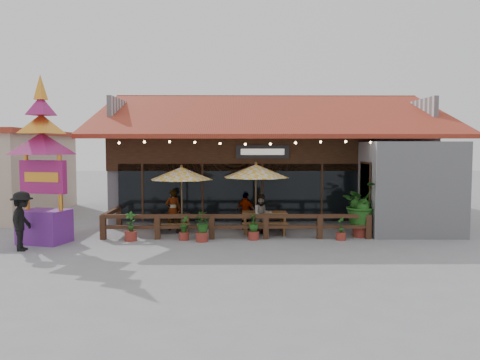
{
  "coord_description": "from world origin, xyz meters",
  "views": [
    {
      "loc": [
        -1.63,
        -17.58,
        3.38
      ],
      "look_at": [
        -1.43,
        1.5,
        2.05
      ],
      "focal_mm": 35.0,
      "sensor_mm": 36.0,
      "label": 1
    }
  ],
  "objects_px": {
    "umbrella_left": "(181,174)",
    "umbrella_right": "(256,171)",
    "picnic_table_right": "(264,219)",
    "tropical_plant": "(361,205)",
    "thai_sign_tower": "(42,148)",
    "pedestrian": "(22,221)",
    "picnic_table_left": "(172,220)"
  },
  "relations": [
    {
      "from": "umbrella_left",
      "to": "picnic_table_left",
      "type": "height_order",
      "value": "umbrella_left"
    },
    {
      "from": "umbrella_right",
      "to": "picnic_table_left",
      "type": "height_order",
      "value": "umbrella_right"
    },
    {
      "from": "tropical_plant",
      "to": "pedestrian",
      "type": "bearing_deg",
      "value": -169.15
    },
    {
      "from": "picnic_table_right",
      "to": "thai_sign_tower",
      "type": "height_order",
      "value": "thai_sign_tower"
    },
    {
      "from": "tropical_plant",
      "to": "pedestrian",
      "type": "xyz_separation_m",
      "value": [
        -11.73,
        -2.25,
        -0.23
      ]
    },
    {
      "from": "umbrella_left",
      "to": "umbrella_right",
      "type": "distance_m",
      "value": 2.93
    },
    {
      "from": "umbrella_left",
      "to": "thai_sign_tower",
      "type": "bearing_deg",
      "value": -157.33
    },
    {
      "from": "umbrella_right",
      "to": "thai_sign_tower",
      "type": "height_order",
      "value": "thai_sign_tower"
    },
    {
      "from": "picnic_table_left",
      "to": "thai_sign_tower",
      "type": "height_order",
      "value": "thai_sign_tower"
    },
    {
      "from": "picnic_table_left",
      "to": "thai_sign_tower",
      "type": "relative_size",
      "value": 0.25
    },
    {
      "from": "picnic_table_left",
      "to": "picnic_table_right",
      "type": "distance_m",
      "value": 3.7
    },
    {
      "from": "umbrella_right",
      "to": "tropical_plant",
      "type": "relative_size",
      "value": 1.54
    },
    {
      "from": "thai_sign_tower",
      "to": "umbrella_right",
      "type": "bearing_deg",
      "value": 13.93
    },
    {
      "from": "picnic_table_right",
      "to": "picnic_table_left",
      "type": "bearing_deg",
      "value": 175.61
    },
    {
      "from": "umbrella_right",
      "to": "tropical_plant",
      "type": "height_order",
      "value": "umbrella_right"
    },
    {
      "from": "umbrella_left",
      "to": "tropical_plant",
      "type": "height_order",
      "value": "umbrella_left"
    },
    {
      "from": "picnic_table_right",
      "to": "tropical_plant",
      "type": "bearing_deg",
      "value": -12.29
    },
    {
      "from": "picnic_table_right",
      "to": "thai_sign_tower",
      "type": "xyz_separation_m",
      "value": [
        -7.91,
        -1.81,
        2.79
      ]
    },
    {
      "from": "umbrella_left",
      "to": "picnic_table_left",
      "type": "xyz_separation_m",
      "value": [
        -0.42,
        0.15,
        -1.88
      ]
    },
    {
      "from": "tropical_plant",
      "to": "pedestrian",
      "type": "height_order",
      "value": "tropical_plant"
    },
    {
      "from": "picnic_table_right",
      "to": "tropical_plant",
      "type": "height_order",
      "value": "tropical_plant"
    },
    {
      "from": "tropical_plant",
      "to": "umbrella_right",
      "type": "bearing_deg",
      "value": 167.72
    },
    {
      "from": "picnic_table_left",
      "to": "pedestrian",
      "type": "relative_size",
      "value": 0.81
    },
    {
      "from": "picnic_table_left",
      "to": "tropical_plant",
      "type": "relative_size",
      "value": 0.75
    },
    {
      "from": "umbrella_left",
      "to": "picnic_table_left",
      "type": "bearing_deg",
      "value": 160.27
    },
    {
      "from": "picnic_table_right",
      "to": "thai_sign_tower",
      "type": "distance_m",
      "value": 8.58
    },
    {
      "from": "umbrella_right",
      "to": "pedestrian",
      "type": "bearing_deg",
      "value": -158.28
    },
    {
      "from": "umbrella_right",
      "to": "pedestrian",
      "type": "distance_m",
      "value": 8.51
    },
    {
      "from": "thai_sign_tower",
      "to": "tropical_plant",
      "type": "xyz_separation_m",
      "value": [
        11.5,
        1.02,
        -2.15
      ]
    },
    {
      "from": "umbrella_left",
      "to": "picnic_table_left",
      "type": "relative_size",
      "value": 1.81
    },
    {
      "from": "picnic_table_right",
      "to": "pedestrian",
      "type": "height_order",
      "value": "pedestrian"
    },
    {
      "from": "pedestrian",
      "to": "picnic_table_right",
      "type": "bearing_deg",
      "value": -76.84
    }
  ]
}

